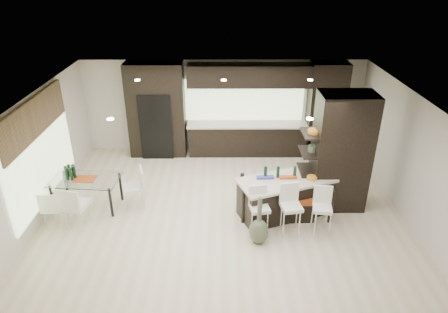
{
  "coord_description": "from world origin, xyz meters",
  "views": [
    {
      "loc": [
        -0.04,
        -7.55,
        5.19
      ],
      "look_at": [
        0.0,
        0.6,
        1.15
      ],
      "focal_mm": 32.0,
      "sensor_mm": 36.0,
      "label": 1
    }
  ],
  "objects_px": {
    "stool_mid": "(290,215)",
    "chair_near": "(76,207)",
    "dining_table": "(88,193)",
    "chair_end": "(134,190)",
    "stool_right": "(321,216)",
    "floor_vase": "(259,220)",
    "kitchen_island": "(285,197)",
    "stool_left": "(259,216)",
    "bench": "(280,206)",
    "chair_far": "(55,209)"
  },
  "relations": [
    {
      "from": "stool_mid",
      "to": "stool_left",
      "type": "bearing_deg",
      "value": 169.3
    },
    {
      "from": "floor_vase",
      "to": "chair_near",
      "type": "relative_size",
      "value": 1.14
    },
    {
      "from": "kitchen_island",
      "to": "chair_end",
      "type": "height_order",
      "value": "chair_end"
    },
    {
      "from": "kitchen_island",
      "to": "chair_end",
      "type": "xyz_separation_m",
      "value": [
        -3.44,
        0.29,
        0.0
      ]
    },
    {
      "from": "dining_table",
      "to": "chair_end",
      "type": "bearing_deg",
      "value": 5.24
    },
    {
      "from": "stool_mid",
      "to": "stool_right",
      "type": "xyz_separation_m",
      "value": [
        0.64,
        0.01,
        -0.03
      ]
    },
    {
      "from": "stool_left",
      "to": "stool_mid",
      "type": "xyz_separation_m",
      "value": [
        0.64,
        -0.01,
        0.02
      ]
    },
    {
      "from": "stool_right",
      "to": "bench",
      "type": "bearing_deg",
      "value": 150.92
    },
    {
      "from": "stool_right",
      "to": "chair_far",
      "type": "bearing_deg",
      "value": -175.04
    },
    {
      "from": "kitchen_island",
      "to": "floor_vase",
      "type": "xyz_separation_m",
      "value": [
        -0.67,
        -1.04,
        0.1
      ]
    },
    {
      "from": "bench",
      "to": "dining_table",
      "type": "xyz_separation_m",
      "value": [
        -4.38,
        0.44,
        0.09
      ]
    },
    {
      "from": "chair_near",
      "to": "chair_end",
      "type": "xyz_separation_m",
      "value": [
        1.07,
        0.76,
        -0.03
      ]
    },
    {
      "from": "stool_mid",
      "to": "bench",
      "type": "xyz_separation_m",
      "value": [
        -0.13,
        0.6,
        -0.18
      ]
    },
    {
      "from": "chair_near",
      "to": "stool_mid",
      "type": "bearing_deg",
      "value": 7.95
    },
    {
      "from": "bench",
      "to": "chair_near",
      "type": "height_order",
      "value": "chair_near"
    },
    {
      "from": "dining_table",
      "to": "chair_end",
      "type": "height_order",
      "value": "chair_end"
    },
    {
      "from": "dining_table",
      "to": "stool_right",
      "type": "bearing_deg",
      "value": -6.07
    },
    {
      "from": "stool_mid",
      "to": "chair_end",
      "type": "relative_size",
      "value": 1.04
    },
    {
      "from": "bench",
      "to": "chair_far",
      "type": "xyz_separation_m",
      "value": [
        -4.85,
        -0.28,
        0.13
      ]
    },
    {
      "from": "kitchen_island",
      "to": "stool_left",
      "type": "height_order",
      "value": "kitchen_island"
    },
    {
      "from": "kitchen_island",
      "to": "stool_mid",
      "type": "bearing_deg",
      "value": -110.65
    },
    {
      "from": "stool_right",
      "to": "chair_end",
      "type": "distance_m",
      "value": 4.21
    },
    {
      "from": "stool_right",
      "to": "dining_table",
      "type": "xyz_separation_m",
      "value": [
        -5.16,
        1.03,
        -0.06
      ]
    },
    {
      "from": "chair_near",
      "to": "chair_end",
      "type": "height_order",
      "value": "chair_near"
    },
    {
      "from": "stool_mid",
      "to": "chair_near",
      "type": "distance_m",
      "value": 4.52
    },
    {
      "from": "stool_mid",
      "to": "chair_far",
      "type": "xyz_separation_m",
      "value": [
        -4.98,
        0.32,
        -0.05
      ]
    },
    {
      "from": "chair_near",
      "to": "stool_right",
      "type": "bearing_deg",
      "value": 8.55
    },
    {
      "from": "kitchen_island",
      "to": "stool_mid",
      "type": "relative_size",
      "value": 2.3
    },
    {
      "from": "kitchen_island",
      "to": "stool_right",
      "type": "relative_size",
      "value": 2.47
    },
    {
      "from": "chair_far",
      "to": "chair_end",
      "type": "relative_size",
      "value": 0.93
    },
    {
      "from": "kitchen_island",
      "to": "floor_vase",
      "type": "distance_m",
      "value": 1.24
    },
    {
      "from": "kitchen_island",
      "to": "chair_near",
      "type": "bearing_deg",
      "value": 165.22
    },
    {
      "from": "stool_left",
      "to": "chair_near",
      "type": "xyz_separation_m",
      "value": [
        -3.87,
        0.28,
        0.04
      ]
    },
    {
      "from": "stool_mid",
      "to": "floor_vase",
      "type": "height_order",
      "value": "floor_vase"
    },
    {
      "from": "stool_left",
      "to": "chair_end",
      "type": "xyz_separation_m",
      "value": [
        -2.8,
        1.03,
        0.01
      ]
    },
    {
      "from": "floor_vase",
      "to": "dining_table",
      "type": "xyz_separation_m",
      "value": [
        -3.84,
        1.33,
        -0.17
      ]
    },
    {
      "from": "chair_end",
      "to": "stool_mid",
      "type": "bearing_deg",
      "value": -123.18
    },
    {
      "from": "stool_right",
      "to": "dining_table",
      "type": "bearing_deg",
      "value": 176.79
    },
    {
      "from": "stool_right",
      "to": "chair_far",
      "type": "relative_size",
      "value": 1.05
    },
    {
      "from": "stool_right",
      "to": "bench",
      "type": "xyz_separation_m",
      "value": [
        -0.77,
        0.59,
        -0.15
      ]
    },
    {
      "from": "floor_vase",
      "to": "stool_mid",
      "type": "bearing_deg",
      "value": 23.19
    },
    {
      "from": "chair_far",
      "to": "dining_table",
      "type": "bearing_deg",
      "value": 57.34
    },
    {
      "from": "stool_left",
      "to": "floor_vase",
      "type": "bearing_deg",
      "value": -105.86
    },
    {
      "from": "dining_table",
      "to": "chair_near",
      "type": "distance_m",
      "value": 0.76
    },
    {
      "from": "kitchen_island",
      "to": "dining_table",
      "type": "height_order",
      "value": "kitchen_island"
    },
    {
      "from": "chair_end",
      "to": "dining_table",
      "type": "bearing_deg",
      "value": 73.7
    },
    {
      "from": "stool_left",
      "to": "stool_right",
      "type": "distance_m",
      "value": 1.29
    },
    {
      "from": "dining_table",
      "to": "chair_far",
      "type": "xyz_separation_m",
      "value": [
        -0.47,
        -0.72,
        0.04
      ]
    },
    {
      "from": "floor_vase",
      "to": "stool_right",
      "type": "bearing_deg",
      "value": 12.91
    },
    {
      "from": "stool_mid",
      "to": "stool_right",
      "type": "distance_m",
      "value": 0.64
    }
  ]
}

